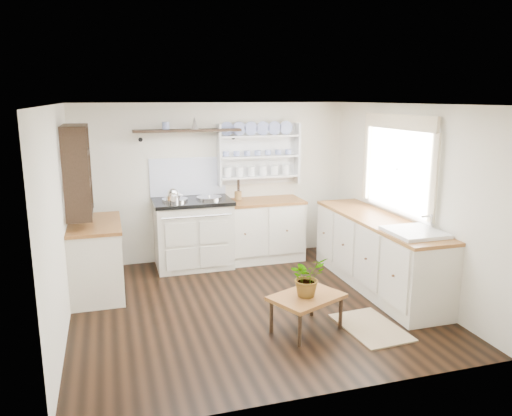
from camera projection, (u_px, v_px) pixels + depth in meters
The scene contains 19 objects.
floor at pixel (250, 305), 5.82m from camera, with size 4.00×3.80×0.01m, color black.
wall_back at pixel (215, 182), 7.35m from camera, with size 4.00×0.02×2.30m, color silver.
wall_right at pixel (406, 199), 6.14m from camera, with size 0.02×3.80×2.30m, color silver.
wall_left at pixel (59, 222), 5.01m from camera, with size 0.02×3.80×2.30m, color silver.
ceiling at pixel (250, 104), 5.32m from camera, with size 4.00×3.80×0.01m, color white.
window at pixel (398, 164), 6.17m from camera, with size 0.08×1.55×1.22m.
aga_cooker at pixel (193, 233), 7.07m from camera, with size 1.09×0.75×1.00m.
back_cabinets at pixel (259, 229), 7.39m from camera, with size 1.27×0.63×0.90m.
right_cabinets at pixel (377, 252), 6.29m from camera, with size 0.62×2.43×0.90m.
belfast_sink at pixel (414, 243), 5.52m from camera, with size 0.55×0.60×0.45m.
left_cabinets at pixel (96, 257), 6.09m from camera, with size 0.62×1.13×0.90m.
plate_rack at pixel (258, 153), 7.41m from camera, with size 1.20×0.22×0.90m.
high_shelf at pixel (187, 131), 6.96m from camera, with size 1.50×0.29×0.16m.
left_shelving at pixel (77, 169), 5.81m from camera, with size 0.28×0.80×1.05m, color black.
kettle at pixel (173, 197), 6.76m from camera, with size 0.19×0.19×0.23m, color silver, non-canonical shape.
utensil_crock at pixel (238, 196), 7.27m from camera, with size 0.11×0.11×0.12m, color brown.
center_table at pixel (307, 300), 5.13m from camera, with size 0.86×0.75×0.39m.
potted_plant at pixel (307, 277), 5.07m from camera, with size 0.37×0.32×0.41m, color #3F7233.
floor_rug at pixel (371, 327), 5.24m from camera, with size 0.55×0.85×0.02m, color #8B7350.
Camera 1 is at (-1.50, -5.23, 2.37)m, focal length 35.00 mm.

